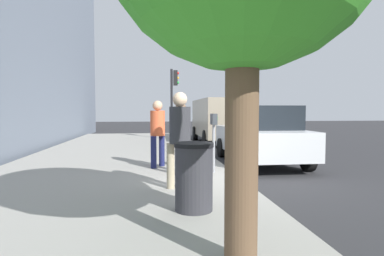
# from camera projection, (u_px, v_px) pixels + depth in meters

# --- Properties ---
(ground_plane) EXTENTS (80.00, 80.00, 0.00)m
(ground_plane) POSITION_uv_depth(u_px,v_px,m) (239.00, 183.00, 7.25)
(ground_plane) COLOR #2B2B2D
(ground_plane) RESTS_ON ground
(sidewalk_slab) EXTENTS (28.00, 6.00, 0.15)m
(sidewalk_slab) POSITION_uv_depth(u_px,v_px,m) (103.00, 183.00, 6.88)
(sidewalk_slab) COLOR gray
(sidewalk_slab) RESTS_ON ground_plane
(parking_meter) EXTENTS (0.36, 0.12, 1.41)m
(parking_meter) POSITION_uv_depth(u_px,v_px,m) (214.00, 130.00, 7.62)
(parking_meter) COLOR gray
(parking_meter) RESTS_ON sidewalk_slab
(pedestrian_at_meter) EXTENTS (0.51, 0.37, 1.68)m
(pedestrian_at_meter) POSITION_uv_depth(u_px,v_px,m) (181.00, 132.00, 7.53)
(pedestrian_at_meter) COLOR tan
(pedestrian_at_meter) RESTS_ON sidewalk_slab
(pedestrian_bystander) EXTENTS (0.40, 0.50, 1.83)m
(pedestrian_bystander) POSITION_uv_depth(u_px,v_px,m) (180.00, 132.00, 5.99)
(pedestrian_bystander) COLOR tan
(pedestrian_bystander) RESTS_ON sidewalk_slab
(parking_officer) EXTENTS (0.46, 0.38, 1.74)m
(parking_officer) POSITION_uv_depth(u_px,v_px,m) (158.00, 128.00, 8.36)
(parking_officer) COLOR #191E4C
(parking_officer) RESTS_ON sidewalk_slab
(parked_sedan_near) EXTENTS (4.41, 1.98, 1.77)m
(parked_sedan_near) POSITION_uv_depth(u_px,v_px,m) (260.00, 135.00, 9.84)
(parked_sedan_near) COLOR silver
(parked_sedan_near) RESTS_ON ground_plane
(parked_van_far) EXTENTS (5.21, 2.14, 2.18)m
(parked_van_far) POSITION_uv_depth(u_px,v_px,m) (219.00, 118.00, 15.92)
(parked_van_far) COLOR gray
(parked_van_far) RESTS_ON ground_plane
(traffic_signal) EXTENTS (0.24, 0.44, 3.60)m
(traffic_signal) POSITION_uv_depth(u_px,v_px,m) (174.00, 92.00, 16.45)
(traffic_signal) COLOR black
(traffic_signal) RESTS_ON sidewalk_slab
(trash_bin) EXTENTS (0.59, 0.59, 1.01)m
(trash_bin) POSITION_uv_depth(u_px,v_px,m) (194.00, 176.00, 4.76)
(trash_bin) COLOR #2D2D33
(trash_bin) RESTS_ON sidewalk_slab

